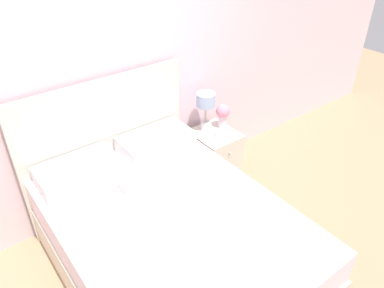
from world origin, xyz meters
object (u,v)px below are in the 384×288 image
bed (167,236)px  nightstand (214,155)px  flower_vase (223,114)px  teacup (218,135)px  table_lamp (206,104)px

bed → nightstand: bed is taller
bed → flower_vase: bearing=32.2°
teacup → bed: bearing=-148.7°
flower_vase → nightstand: bearing=-159.2°
nightstand → table_lamp: bearing=105.8°
flower_vase → teacup: 0.25m
bed → nightstand: size_ratio=3.81×
bed → nightstand: (1.04, 0.69, -0.08)m
nightstand → teacup: bearing=-110.7°
table_lamp → nightstand: bearing=-74.2°
bed → table_lamp: 1.37m
bed → table_lamp: bearing=38.6°
nightstand → teacup: teacup is taller
bed → flower_vase: 1.43m
bed → table_lamp: bed is taller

